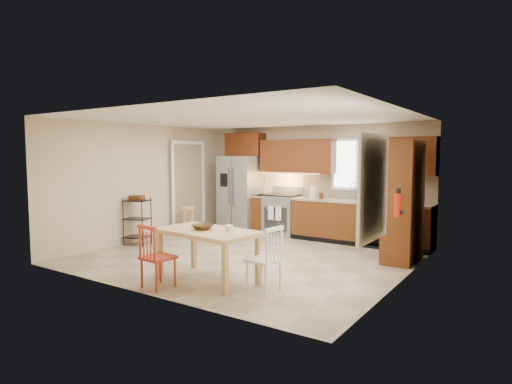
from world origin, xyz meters
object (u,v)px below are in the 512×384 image
object	(u,v)px
refrigerator	(241,193)
table_jar	(229,230)
pantry	(403,202)
fire_extinguisher	(398,205)
chair_red	(158,256)
dining_table	(208,256)
chair_white	(264,259)
table_bowl	(203,230)
utility_cart	(137,221)
range_stove	(282,215)
bar_stool	(188,221)
soap_bottle	(367,197)

from	to	relation	value
refrigerator	table_jar	distance (m)	4.30
pantry	fire_extinguisher	world-z (taller)	pantry
chair_red	table_jar	bearing A→B (deg)	52.90
fire_extinguisher	dining_table	bearing A→B (deg)	-143.41
pantry	chair_white	world-z (taller)	pantry
fire_extinguisher	table_bowl	xyz separation A→B (m)	(-2.37, -1.69, -0.35)
chair_white	utility_cart	bearing A→B (deg)	79.42
chair_red	table_jar	world-z (taller)	chair_red
range_stove	fire_extinguisher	distance (m)	3.83
chair_white	dining_table	bearing A→B (deg)	98.36
refrigerator	chair_white	world-z (taller)	refrigerator
table_jar	range_stove	bearing A→B (deg)	108.74
range_stove	pantry	size ratio (longest dim) A/B	0.44
range_stove	chair_white	world-z (taller)	range_stove
pantry	bar_stool	xyz separation A→B (m)	(-4.72, -0.32, -0.72)
bar_stool	fire_extinguisher	bearing A→B (deg)	11.93
refrigerator	fire_extinguisher	xyz separation A→B (m)	(4.33, -1.98, 0.19)
fire_extinguisher	chair_white	xyz separation A→B (m)	(-1.33, -1.64, -0.66)
chair_white	fire_extinguisher	bearing A→B (deg)	-33.64
dining_table	table_bowl	xyz separation A→B (m)	(-0.09, 0.00, 0.38)
refrigerator	table_bowl	size ratio (longest dim) A/B	5.94
soap_bottle	table_jar	distance (m)	3.64
soap_bottle	fire_extinguisher	distance (m)	2.27
soap_bottle	bar_stool	bearing A→B (deg)	-162.06
pantry	bar_stool	bearing A→B (deg)	-176.11
refrigerator	chair_red	distance (m)	4.66
dining_table	range_stove	bearing A→B (deg)	108.94
pantry	dining_table	distance (m)	3.51
pantry	fire_extinguisher	bearing A→B (deg)	-79.22
chair_red	chair_white	bearing A→B (deg)	33.65
fire_extinguisher	table_jar	bearing A→B (deg)	-140.65
fire_extinguisher	table_bowl	size ratio (longest dim) A/B	1.17
soap_bottle	table_bowl	size ratio (longest dim) A/B	0.62
refrigerator	soap_bottle	world-z (taller)	refrigerator
soap_bottle	chair_red	size ratio (longest dim) A/B	0.21
soap_bottle	bar_stool	xyz separation A→B (m)	(-3.77, -1.22, -0.66)
refrigerator	chair_red	size ratio (longest dim) A/B	2.05
soap_bottle	fire_extinguisher	bearing A→B (deg)	-59.47
table_jar	bar_stool	world-z (taller)	table_jar
range_stove	dining_table	bearing A→B (deg)	-76.41
dining_table	table_jar	distance (m)	0.53
chair_white	table_bowl	size ratio (longest dim) A/B	2.90
fire_extinguisher	utility_cart	world-z (taller)	fire_extinguisher
table_jar	chair_red	bearing A→B (deg)	-132.45
range_stove	table_bowl	xyz separation A→B (m)	(0.81, -3.73, 0.29)
range_stove	bar_stool	size ratio (longest dim) A/B	1.39
chair_red	fire_extinguisher	bearing A→B (deg)	47.05
refrigerator	soap_bottle	xyz separation A→B (m)	(3.18, -0.02, 0.09)
dining_table	pantry	bearing A→B (deg)	58.18
soap_bottle	dining_table	size ratio (longest dim) A/B	0.13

